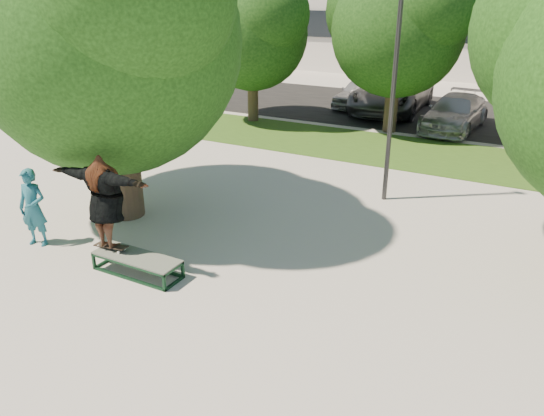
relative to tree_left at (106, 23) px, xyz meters
The scene contains 14 objects.
ground 6.26m from the tree_left, 14.31° to the right, with size 120.00×120.00×0.00m, color #A7A39A.
grass_strip 10.87m from the tree_left, 57.80° to the left, with size 30.00×4.00×0.02m, color #284A15.
asphalt_strip 16.13m from the tree_left, 73.93° to the left, with size 40.00×8.00×0.01m, color black.
tree_left is the anchor object (origin of this frame).
bg_tree_left 10.26m from the tree_left, 102.86° to the left, with size 5.28×4.51×5.77m.
bg_tree_mid 11.45m from the tree_left, 73.68° to the left, with size 5.76×4.92×6.24m.
lamppost 6.70m from the tree_left, 36.42° to the left, with size 0.25×0.15×6.11m.
grind_box 5.29m from the tree_left, 43.64° to the right, with size 1.80×0.60×0.38m.
skater_rig 4.09m from the tree_left, 53.07° to the right, with size 2.30×0.70×1.94m.
bystander 4.23m from the tree_left, 101.79° to the right, with size 0.62×0.41×1.70m, color #1C5A6B.
car_silver_a 15.18m from the tree_left, 86.91° to the left, with size 1.57×3.90×1.33m, color #A0A1A5.
car_dark 15.88m from the tree_left, 85.68° to the left, with size 1.55×4.46×1.47m, color black.
car_grey 15.03m from the tree_left, 80.96° to the left, with size 2.74×5.94×1.65m, color #515156.
car_silver_b 14.05m from the tree_left, 66.46° to the left, with size 1.83×4.50×1.30m, color #9F9FA3.
Camera 1 is at (4.59, -7.77, 5.14)m, focal length 35.00 mm.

